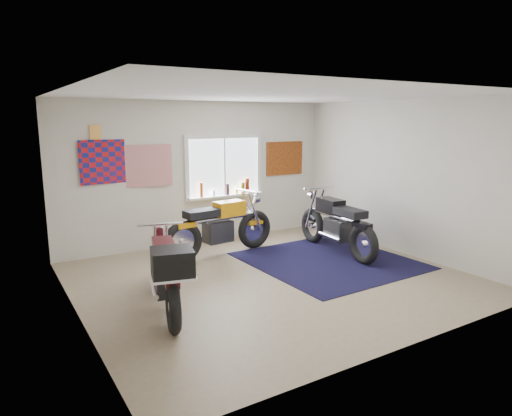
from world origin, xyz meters
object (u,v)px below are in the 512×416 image
navy_rug (329,261)px  yellow_triumph (220,228)px  maroon_tourer (167,273)px  black_chrome_bike (336,226)px

navy_rug → yellow_triumph: (-1.40, 1.28, 0.49)m
maroon_tourer → navy_rug: bearing=-64.2°
black_chrome_bike → maroon_tourer: 3.67m
maroon_tourer → black_chrome_bike: bearing=-60.5°
navy_rug → yellow_triumph: 1.96m
black_chrome_bike → maroon_tourer: size_ratio=1.11×
yellow_triumph → black_chrome_bike: bearing=-33.4°
black_chrome_bike → maroon_tourer: (-3.54, -0.96, 0.03)m
navy_rug → black_chrome_bike: (0.45, 0.33, 0.49)m
black_chrome_bike → maroon_tourer: bearing=110.0°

